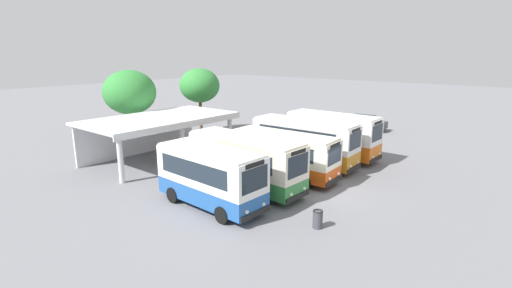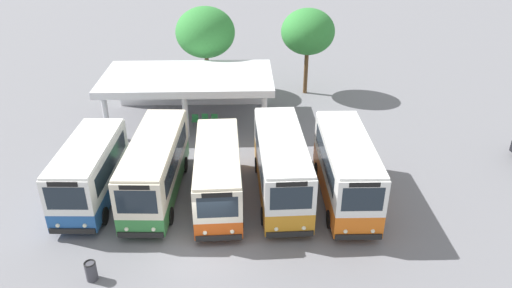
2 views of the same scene
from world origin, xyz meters
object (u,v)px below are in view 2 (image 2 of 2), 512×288
city_bus_fifth_blue (346,168)px  waiting_chair_second_from_end (195,119)px  city_bus_middle_cream (218,173)px  litter_bin_apron (91,271)px  waiting_chair_end_by_column (185,119)px  waiting_chair_middle_seat (205,119)px  city_bus_fourth_amber (281,164)px  city_bus_nearest_orange (90,171)px  city_bus_second_in_row (155,166)px  waiting_chair_fourth_seat (215,119)px

city_bus_fifth_blue → waiting_chair_second_from_end: bearing=132.8°
city_bus_middle_cream → litter_bin_apron: 7.71m
city_bus_middle_cream → waiting_chair_end_by_column: city_bus_middle_cream is taller
waiting_chair_middle_seat → waiting_chair_end_by_column: bearing=-179.8°
city_bus_fourth_amber → city_bus_fifth_blue: 3.32m
city_bus_nearest_orange → city_bus_fifth_blue: size_ratio=0.89×
city_bus_second_in_row → waiting_chair_end_by_column: 8.69m
city_bus_middle_cream → waiting_chair_fourth_seat: (-0.65, 9.08, -1.18)m
city_bus_middle_cream → litter_bin_apron: city_bus_middle_cream is taller
city_bus_middle_cream → waiting_chair_second_from_end: size_ratio=8.88×
city_bus_middle_cream → litter_bin_apron: bearing=-132.1°
waiting_chair_end_by_column → waiting_chair_middle_seat: same height
city_bus_second_in_row → waiting_chair_middle_seat: bearing=77.2°
city_bus_nearest_orange → waiting_chair_fourth_seat: (5.89, 8.86, -1.29)m
city_bus_middle_cream → waiting_chair_fourth_seat: 9.18m
waiting_chair_end_by_column → waiting_chair_second_from_end: (0.67, -0.08, 0.00)m
waiting_chair_end_by_column → city_bus_fourth_amber: bearing=-55.8°
city_bus_middle_cream → waiting_chair_second_from_end: bearing=102.4°
city_bus_fifth_blue → waiting_chair_second_from_end: size_ratio=8.74×
city_bus_nearest_orange → waiting_chair_end_by_column: city_bus_nearest_orange is taller
city_bus_second_in_row → litter_bin_apron: 6.63m
city_bus_nearest_orange → waiting_chair_second_from_end: bearing=62.8°
city_bus_nearest_orange → waiting_chair_end_by_column: 9.82m
waiting_chair_second_from_end → waiting_chair_end_by_column: bearing=173.3°
city_bus_fourth_amber → waiting_chair_fourth_seat: 9.61m
city_bus_nearest_orange → waiting_chair_end_by_column: size_ratio=7.77×
city_bus_fourth_amber → city_bus_fifth_blue: size_ratio=1.08×
city_bus_second_in_row → litter_bin_apron: bearing=-106.4°
litter_bin_apron → city_bus_fourth_amber: bearing=35.9°
city_bus_second_in_row → city_bus_fourth_amber: (6.54, -0.17, 0.06)m
city_bus_middle_cream → city_bus_fourth_amber: 3.30m
city_bus_fifth_blue → city_bus_fourth_amber: bearing=170.1°
city_bus_middle_cream → city_bus_fifth_blue: bearing=-1.4°
city_bus_fourth_amber → waiting_chair_end_by_column: bearing=124.2°
city_bus_fifth_blue → waiting_chair_middle_seat: 12.27m
city_bus_middle_cream → litter_bin_apron: (-5.10, -5.65, -1.25)m
city_bus_second_in_row → waiting_chair_fourth_seat: (2.62, 8.50, -1.31)m
city_bus_nearest_orange → waiting_chair_fourth_seat: bearing=56.4°
waiting_chair_end_by_column → litter_bin_apron: 14.99m
litter_bin_apron → waiting_chair_middle_seat: bearing=75.7°
city_bus_middle_cream → waiting_chair_fourth_seat: city_bus_middle_cream is taller
waiting_chair_second_from_end → waiting_chair_middle_seat: (0.67, 0.08, 0.00)m
waiting_chair_end_by_column → waiting_chair_fourth_seat: (2.02, -0.07, 0.00)m
city_bus_nearest_orange → city_bus_second_in_row: (3.27, 0.36, 0.02)m
waiting_chair_middle_seat → city_bus_second_in_row: bearing=-102.8°
city_bus_middle_cream → city_bus_nearest_orange: bearing=178.1°
city_bus_fourth_amber → waiting_chair_second_from_end: city_bus_fourth_amber is taller
city_bus_middle_cream → waiting_chair_second_from_end: (-1.99, 9.07, -1.18)m
city_bus_fourth_amber → waiting_chair_fourth_seat: (-3.92, 8.67, -1.37)m
city_bus_nearest_orange → city_bus_fifth_blue: (13.08, -0.38, 0.13)m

